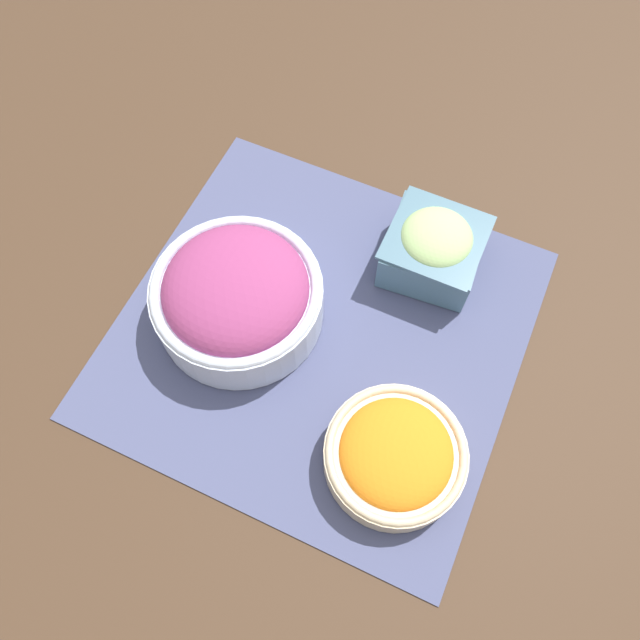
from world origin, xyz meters
name	(u,v)px	position (x,y,z in m)	size (l,w,h in m)	color
ground_plane	(320,332)	(0.00, 0.00, 0.00)	(3.00, 3.00, 0.00)	#422D1E
placemat	(320,331)	(0.00, 0.00, 0.00)	(0.45, 0.47, 0.00)	#474C70
onion_bowl	(237,295)	(-0.02, 0.10, 0.05)	(0.20, 0.20, 0.10)	silver
carrot_bowl	(395,455)	(-0.11, -0.14, 0.03)	(0.15, 0.15, 0.05)	beige
cucumber_bowl	(434,247)	(0.14, -0.09, 0.04)	(0.12, 0.12, 0.08)	slate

